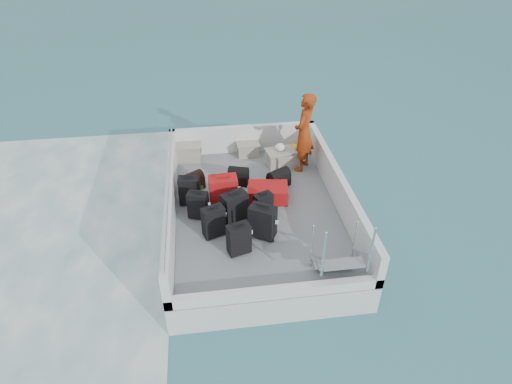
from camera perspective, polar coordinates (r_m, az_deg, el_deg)
The scene contains 24 objects.
ground at distance 9.36m, azimuth 0.00°, elevation -5.11°, with size 160.00×160.00×0.00m, color #1B5360.
wake_foam at distance 10.07m, azimuth -28.41°, elevation -6.86°, with size 10.00×10.00×0.00m, color white.
ferry_hull at distance 9.17m, azimuth 0.00°, elevation -3.68°, with size 3.60×5.00×0.60m, color silver.
deck at distance 8.98m, azimuth 0.00°, elevation -2.13°, with size 3.30×4.70×0.02m, color gray.
deck_fittings at distance 8.54m, azimuth 2.60°, elevation -1.19°, with size 3.60×5.00×0.90m.
suitcase_0 at distance 8.12m, azimuth -5.67°, elevation -3.99°, with size 0.42×0.24×0.65m, color black.
suitcase_1 at distance 8.61m, azimuth -7.72°, elevation -1.80°, with size 0.40×0.23×0.60m, color black.
suitcase_2 at distance 9.02m, azimuth -8.83°, elevation 0.16°, with size 0.44×0.26×0.63m, color black.
suitcase_3 at distance 7.72m, azimuth -2.30°, elevation -6.33°, with size 0.41×0.24×0.63m, color black.
suitcase_4 at distance 8.35m, azimuth -2.87°, elevation -2.29°, with size 0.48×0.29×0.71m, color black.
suitcase_5 at distance 8.71m, azimuth -4.36°, elevation -0.26°, with size 0.57×0.34×0.78m, color #A90D17.
suitcase_6 at distance 8.06m, azimuth 0.89°, elevation -4.00°, with size 0.49×0.29×0.68m, color black.
suitcase_7 at distance 8.60m, azimuth 0.97°, elevation -1.76°, with size 0.37×0.21×0.52m, color black.
suitcase_8 at distance 9.13m, azimuth 1.59°, elevation -0.09°, with size 0.55×0.84×0.33m, color #A90D17.
duffel_0 at distance 9.55m, azimuth -8.42°, elevation 1.22°, with size 0.47×0.30×0.32m, color black, non-canonical shape.
duffel_1 at distance 9.64m, azimuth -2.35°, elevation 2.00°, with size 0.44×0.30×0.32m, color black, non-canonical shape.
duffel_2 at distance 9.56m, azimuth 3.03°, elevation 1.64°, with size 0.49×0.30×0.32m, color black, non-canonical shape.
crate_0 at distance 10.66m, azimuth -9.15°, elevation 5.26°, with size 0.64×0.44×0.39m, color #A29B8D.
crate_1 at distance 10.72m, azimuth -1.09°, elevation 5.67°, with size 0.51×0.35×0.31m, color #A29B8D.
crate_2 at distance 10.31m, azimuth 3.20°, elevation 4.50°, with size 0.61×0.42×0.37m, color #A29B8D.
crate_3 at distance 10.29m, azimuth 3.97°, elevation 4.24°, with size 0.53×0.36×0.32m, color #A29B8D.
yellow_bag at distance 10.92m, azimuth 5.03°, elevation 5.85°, with size 0.28×0.26×0.22m, color gold.
white_bag at distance 10.17m, azimuth 3.25°, elevation 5.84°, with size 0.24×0.24×0.18m, color white.
passenger at distance 9.88m, azimuth 6.44°, elevation 7.87°, with size 0.69×0.45×1.87m, color #C54212.
Camera 1 is at (-0.96, -7.09, 6.03)m, focal length 30.00 mm.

